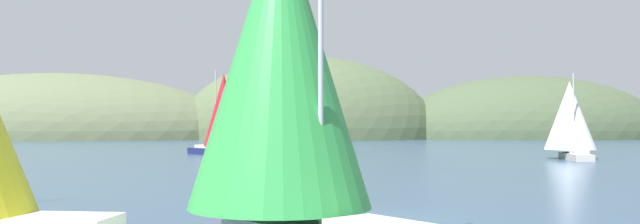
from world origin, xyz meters
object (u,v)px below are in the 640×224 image
sailboat_crimson_sail (223,113)px  sailboat_navy_sail (326,115)px  sailboat_green_sail (284,67)px  sailboat_white_mainsail (570,117)px

sailboat_crimson_sail → sailboat_navy_sail: bearing=5.8°
sailboat_navy_sail → sailboat_crimson_sail: sailboat_crimson_sail is taller
sailboat_green_sail → sailboat_white_mainsail: (29.75, 45.40, -0.88)m
sailboat_green_sail → sailboat_white_mainsail: 54.29m
sailboat_crimson_sail → sailboat_green_sail: bearing=-84.0°
sailboat_white_mainsail → sailboat_crimson_sail: size_ratio=0.89×
sailboat_white_mainsail → sailboat_navy_sail: sailboat_navy_sail is taller
sailboat_navy_sail → sailboat_crimson_sail: (-11.80, -1.21, 0.21)m
sailboat_white_mainsail → sailboat_crimson_sail: (-35.59, 10.23, 0.59)m
sailboat_white_mainsail → sailboat_navy_sail: size_ratio=0.94×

